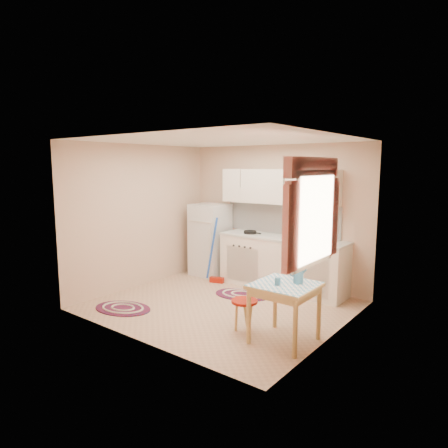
{
  "coord_description": "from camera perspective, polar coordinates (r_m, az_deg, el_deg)",
  "views": [
    {
      "loc": [
        3.64,
        -4.64,
        2.13
      ],
      "look_at": [
        -0.13,
        0.25,
        1.23
      ],
      "focal_mm": 32.0,
      "sensor_mm": 36.0,
      "label": 1
    }
  ],
  "objects": [
    {
      "name": "coffee_pot",
      "position": [
        4.91,
        10.59,
        -6.73
      ],
      "size": [
        0.17,
        0.16,
        0.3
      ],
      "primitive_type": null,
      "rotation": [
        0.0,
        0.0,
        0.23
      ],
      "color": "#2B6085",
      "rests_on": "table"
    },
    {
      "name": "table",
      "position": [
        5.01,
        8.6,
        -12.46
      ],
      "size": [
        0.72,
        0.72,
        0.72
      ],
      "primitive_type": "cube",
      "color": "tan",
      "rests_on": "ground"
    },
    {
      "name": "mug",
      "position": [
        4.82,
        7.67,
        -8.16
      ],
      "size": [
        0.09,
        0.09,
        0.1
      ],
      "primitive_type": "cylinder",
      "rotation": [
        0.0,
        0.0,
        0.41
      ],
      "color": "#2B6085",
      "rests_on": "table"
    },
    {
      "name": "red_canister",
      "position": [
        6.75,
        10.72,
        -1.46
      ],
      "size": [
        0.14,
        0.14,
        0.16
      ],
      "primitive_type": "cylinder",
      "rotation": [
        0.0,
        0.0,
        -0.26
      ],
      "color": "#9A1405",
      "rests_on": "countertop"
    },
    {
      "name": "rug_center",
      "position": [
        6.75,
        2.7,
        -10.02
      ],
      "size": [
        1.09,
        0.89,
        0.02
      ],
      "primitive_type": null,
      "rotation": [
        0.0,
        0.0,
        0.32
      ],
      "color": "maroon",
      "rests_on": "ground"
    },
    {
      "name": "stool",
      "position": [
        5.3,
        2.93,
        -12.93
      ],
      "size": [
        0.4,
        0.4,
        0.42
      ],
      "primitive_type": "cylinder",
      "rotation": [
        0.0,
        0.0,
        -0.2
      ],
      "color": "#9A1405",
      "rests_on": "ground"
    },
    {
      "name": "base_cabinets",
      "position": [
        7.01,
        8.25,
        -5.71
      ],
      "size": [
        2.25,
        0.6,
        0.88
      ],
      "primitive_type": "cube",
      "color": "white",
      "rests_on": "ground"
    },
    {
      "name": "rug_left",
      "position": [
        6.31,
        -14.25,
        -11.6
      ],
      "size": [
        1.02,
        0.8,
        0.02
      ],
      "primitive_type": null,
      "rotation": [
        0.0,
        0.0,
        0.24
      ],
      "color": "maroon",
      "rests_on": "ground"
    },
    {
      "name": "countertop",
      "position": [
        6.92,
        8.33,
        -2.01
      ],
      "size": [
        2.27,
        0.62,
        0.04
      ],
      "primitive_type": "cube",
      "color": "beige",
      "rests_on": "base_cabinets"
    },
    {
      "name": "room_shell",
      "position": [
        6.02,
        2.11,
        3.23
      ],
      "size": [
        3.64,
        3.6,
        2.52
      ],
      "color": "tan",
      "rests_on": "ground"
    },
    {
      "name": "broom",
      "position": [
        7.27,
        -1.05,
        -3.83
      ],
      "size": [
        0.3,
        0.2,
        1.2
      ],
      "primitive_type": null,
      "rotation": [
        0.0,
        0.0,
        0.32
      ],
      "color": "blue",
      "rests_on": "ground"
    },
    {
      "name": "frying_pan",
      "position": [
        7.19,
        3.74,
        -1.18
      ],
      "size": [
        0.26,
        0.26,
        0.05
      ],
      "primitive_type": "cylinder",
      "rotation": [
        0.0,
        0.0,
        -0.14
      ],
      "color": "black",
      "rests_on": "countertop"
    },
    {
      "name": "fridge",
      "position": [
        7.79,
        -2.0,
        -2.26
      ],
      "size": [
        0.65,
        0.6,
        1.4
      ],
      "primitive_type": "cube",
      "color": "silver",
      "rests_on": "ground"
    },
    {
      "name": "red_kettle",
      "position": [
        6.8,
        9.89,
        -1.12
      ],
      "size": [
        0.28,
        0.27,
        0.22
      ],
      "primitive_type": null,
      "rotation": [
        0.0,
        0.0,
        -0.43
      ],
      "color": "#9A1405",
      "rests_on": "countertop"
    }
  ]
}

